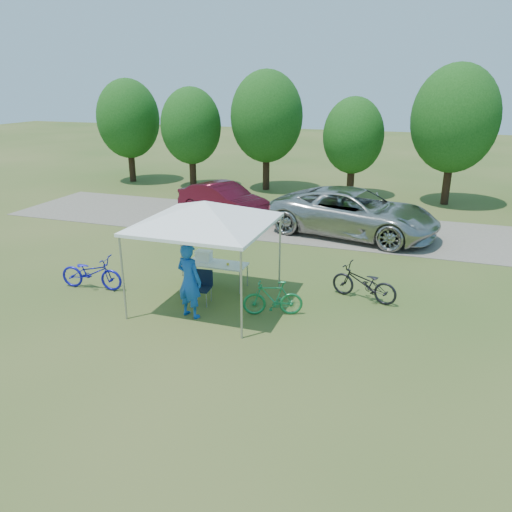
# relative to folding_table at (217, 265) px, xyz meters

# --- Properties ---
(ground) EXTENTS (100.00, 100.00, 0.00)m
(ground) POSITION_rel_folding_table_xyz_m (0.21, -1.12, -0.65)
(ground) COLOR #2D5119
(ground) RESTS_ON ground
(gravel_strip) EXTENTS (24.00, 5.00, 0.02)m
(gravel_strip) POSITION_rel_folding_table_xyz_m (0.21, 6.88, -0.64)
(gravel_strip) COLOR gray
(gravel_strip) RESTS_ON ground
(canopy) EXTENTS (4.53, 4.53, 3.00)m
(canopy) POSITION_rel_folding_table_xyz_m (0.21, -1.12, 2.00)
(canopy) COLOR #A5A5AA
(canopy) RESTS_ON ground
(treeline) EXTENTS (24.89, 4.28, 6.30)m
(treeline) POSITION_rel_folding_table_xyz_m (-0.09, 12.93, 2.89)
(treeline) COLOR #382314
(treeline) RESTS_ON ground
(folding_table) EXTENTS (1.68, 0.70, 0.69)m
(folding_table) POSITION_rel_folding_table_xyz_m (0.00, 0.00, 0.00)
(folding_table) COLOR white
(folding_table) RESTS_ON ground
(folding_chair) EXTENTS (0.49, 0.50, 0.88)m
(folding_chair) POSITION_rel_folding_table_xyz_m (0.08, -1.12, -0.13)
(folding_chair) COLOR black
(folding_chair) RESTS_ON ground
(cooler) EXTENTS (0.44, 0.30, 0.32)m
(cooler) POSITION_rel_folding_table_xyz_m (-0.40, 0.00, 0.21)
(cooler) COLOR white
(cooler) RESTS_ON folding_table
(ice_cream_cup) EXTENTS (0.07, 0.07, 0.06)m
(ice_cream_cup) POSITION_rel_folding_table_xyz_m (0.35, -0.05, 0.07)
(ice_cream_cup) COLOR gold
(ice_cream_cup) RESTS_ON folding_table
(cyclist) EXTENTS (0.78, 0.62, 1.89)m
(cyclist) POSITION_rel_folding_table_xyz_m (0.13, -1.97, 0.30)
(cyclist) COLOR #1650B5
(cyclist) RESTS_ON ground
(bike_blue) EXTENTS (1.86, 0.82, 0.95)m
(bike_blue) POSITION_rel_folding_table_xyz_m (-3.24, -1.28, -0.17)
(bike_blue) COLOR #1513AE
(bike_blue) RESTS_ON ground
(bike_green) EXTENTS (1.54, 0.89, 0.89)m
(bike_green) POSITION_rel_folding_table_xyz_m (2.01, -1.24, -0.20)
(bike_green) COLOR #1B7C43
(bike_green) RESTS_ON ground
(bike_dark) EXTENTS (1.90, 1.08, 0.94)m
(bike_dark) POSITION_rel_folding_table_xyz_m (4.01, 0.40, -0.18)
(bike_dark) COLOR black
(bike_dark) RESTS_ON ground
(minivan) EXTENTS (6.61, 4.01, 1.71)m
(minivan) POSITION_rel_folding_table_xyz_m (2.87, 6.22, 0.23)
(minivan) COLOR #AEAFAA
(minivan) RESTS_ON gravel_strip
(sedan) EXTENTS (4.53, 3.02, 1.41)m
(sedan) POSITION_rel_folding_table_xyz_m (-2.75, 7.17, 0.08)
(sedan) COLOR #4D0C1A
(sedan) RESTS_ON gravel_strip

